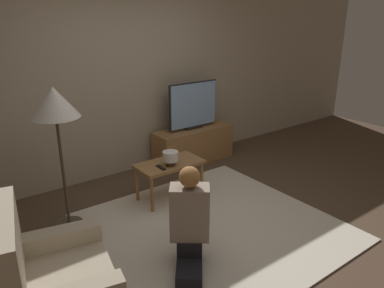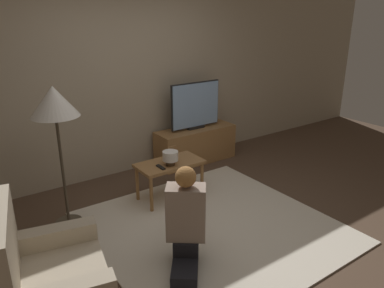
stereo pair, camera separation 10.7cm
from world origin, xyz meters
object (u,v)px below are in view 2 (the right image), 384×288
person_kneeling (186,218)px  table_lamp (170,157)px  coffee_table (170,167)px  tv (195,105)px  floor_lamp (55,107)px

person_kneeling → table_lamp: size_ratio=5.18×
coffee_table → table_lamp: table_lamp is taller
tv → table_lamp: tv is taller
tv → floor_lamp: floor_lamp is taller
coffee_table → table_lamp: 0.19m
tv → floor_lamp: (-2.15, -0.67, 0.42)m
tv → floor_lamp: size_ratio=0.55×
coffee_table → person_kneeling: person_kneeling is taller
tv → coffee_table: bearing=-139.9°
tv → coffee_table: tv is taller
person_kneeling → table_lamp: bearing=-78.0°
floor_lamp → table_lamp: (1.16, -0.21, -0.71)m
coffee_table → floor_lamp: 1.49m
tv → person_kneeling: size_ratio=0.88×
coffee_table → table_lamp: size_ratio=4.37×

